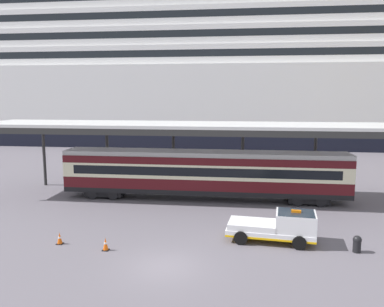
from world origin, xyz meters
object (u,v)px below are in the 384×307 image
object	(u,v)px
traffic_cone_mid	(106,244)
cruise_ship	(144,65)
train_carriage	(204,173)
quay_bollard	(357,243)
service_truck	(279,226)
traffic_cone_near	(60,238)

from	to	relation	value
traffic_cone_mid	cruise_ship	bearing A→B (deg)	101.84
train_carriage	quay_bollard	distance (m)	13.95
cruise_ship	quay_bollard	xyz separation A→B (m)	(25.57, -53.42, -14.03)
train_carriage	service_truck	size ratio (longest dim) A/B	4.36
cruise_ship	train_carriage	size ratio (longest dim) A/B	6.33
service_truck	traffic_cone_mid	world-z (taller)	service_truck
traffic_cone_mid	quay_bollard	size ratio (longest dim) A/B	0.77
cruise_ship	quay_bollard	size ratio (longest dim) A/B	154.94
traffic_cone_mid	service_truck	bearing A→B (deg)	14.75
cruise_ship	train_carriage	world-z (taller)	cruise_ship
traffic_cone_near	quay_bollard	xyz separation A→B (m)	(17.06, 0.97, 0.17)
train_carriage	traffic_cone_near	bearing A→B (deg)	-124.34
cruise_ship	traffic_cone_near	size ratio (longest dim) A/B	212.26
traffic_cone_near	traffic_cone_mid	distance (m)	3.07
train_carriage	service_truck	xyz separation A→B (m)	(5.39, -8.93, -1.32)
train_carriage	cruise_ship	bearing A→B (deg)	110.22
train_carriage	service_truck	world-z (taller)	train_carriage
traffic_cone_near	traffic_cone_mid	size ratio (longest dim) A/B	0.95
traffic_cone_mid	quay_bollard	distance (m)	14.13
cruise_ship	traffic_cone_near	world-z (taller)	cruise_ship
cruise_ship	traffic_cone_mid	distance (m)	57.91
quay_bollard	cruise_ship	bearing A→B (deg)	115.58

